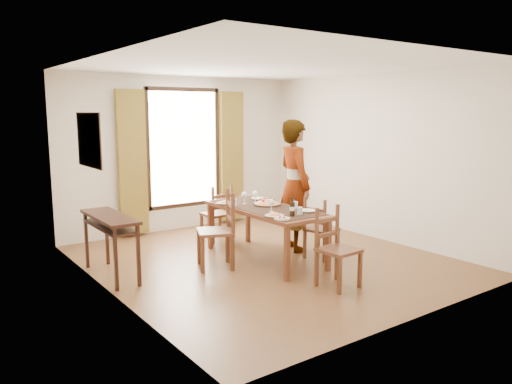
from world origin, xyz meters
TOP-DOWN VIEW (x-y plane):
  - ground at (0.00, 0.00)m, footprint 5.00×5.00m
  - room_shell at (-0.00, 0.13)m, footprint 4.60×5.10m
  - console_table at (-2.03, 0.60)m, footprint 0.38×1.20m
  - dining_table at (0.02, 0.07)m, footprint 0.82×1.98m
  - chair_west at (-0.72, 0.13)m, footprint 0.61×0.61m
  - chair_north at (0.00, 1.33)m, footprint 0.42×0.42m
  - chair_south at (0.04, -1.33)m, footprint 0.45×0.45m
  - chair_east at (0.67, -0.37)m, footprint 0.47×0.47m
  - man at (0.69, 0.22)m, footprint 0.94×0.80m
  - plate_sw at (-0.27, -0.51)m, footprint 0.27×0.27m
  - plate_se at (0.29, -0.51)m, footprint 0.27×0.27m
  - plate_nw at (-0.30, 0.61)m, footprint 0.27×0.27m
  - plate_ne at (0.32, 0.63)m, footprint 0.27×0.27m
  - pasta_platter at (0.13, 0.17)m, footprint 0.40×0.40m
  - caprese_plate at (-0.28, -0.69)m, footprint 0.20×0.20m
  - wine_glass_a at (-0.13, -0.27)m, footprint 0.08×0.08m
  - wine_glass_b at (0.10, 0.42)m, footprint 0.08×0.08m
  - wine_glass_c at (-0.09, 0.43)m, footprint 0.08×0.08m
  - tumbler_a at (0.30, -0.26)m, footprint 0.07×0.07m
  - tumbler_b at (-0.29, 0.39)m, footprint 0.07×0.07m
  - tumbler_c at (0.08, -0.62)m, footprint 0.07×0.07m
  - wine_bottle at (-0.06, -0.63)m, footprint 0.07×0.07m

SIDE VIEW (x-z plane):
  - ground at x=0.00m, z-range 0.00..0.00m
  - chair_east at x=0.67m, z-range -0.03..0.86m
  - chair_north at x=0.00m, z-range -0.03..0.89m
  - chair_south at x=0.04m, z-range -0.03..0.93m
  - chair_west at x=-0.72m, z-range -0.04..1.01m
  - console_table at x=-2.03m, z-range 0.28..1.08m
  - dining_table at x=0.02m, z-range 0.31..1.07m
  - caprese_plate at x=-0.28m, z-range 0.76..0.80m
  - plate_sw at x=-0.27m, z-range 0.76..0.81m
  - plate_se at x=0.29m, z-range 0.76..0.81m
  - plate_nw at x=-0.30m, z-range 0.76..0.81m
  - plate_ne at x=0.32m, z-range 0.76..0.81m
  - pasta_platter at x=0.13m, z-range 0.76..0.86m
  - tumbler_a at x=0.30m, z-range 0.76..0.86m
  - tumbler_b at x=-0.29m, z-range 0.76..0.86m
  - tumbler_c at x=0.08m, z-range 0.76..0.86m
  - wine_glass_a at x=-0.13m, z-range 0.76..0.94m
  - wine_glass_b at x=0.10m, z-range 0.76..0.94m
  - wine_glass_c at x=-0.09m, z-range 0.76..0.94m
  - wine_bottle at x=-0.06m, z-range 0.76..1.00m
  - man at x=0.69m, z-range 0.00..1.97m
  - room_shell at x=0.00m, z-range 0.17..2.91m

